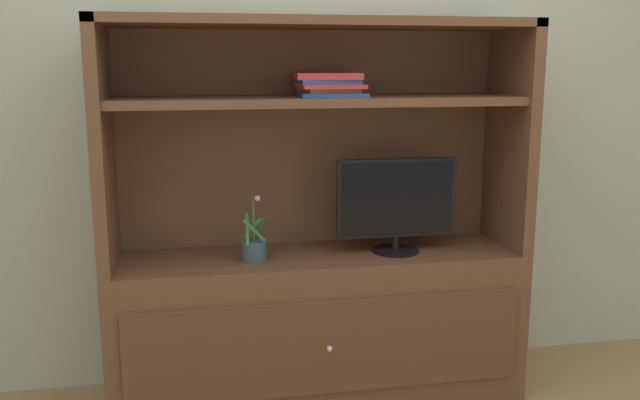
# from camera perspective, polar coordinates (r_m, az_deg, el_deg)

# --- Properties ---
(painted_rear_wall) EXTENTS (6.00, 0.10, 2.80)m
(painted_rear_wall) POSITION_cam_1_polar(r_m,az_deg,el_deg) (3.22, -1.37, 9.79)
(painted_rear_wall) COLOR #ADB29E
(painted_rear_wall) RESTS_ON ground_plane
(media_console) EXTENTS (1.80, 0.50, 1.67)m
(media_console) POSITION_cam_1_polar(r_m,az_deg,el_deg) (3.04, -0.20, -7.15)
(media_console) COLOR brown
(media_console) RESTS_ON ground_plane
(tv_monitor) EXTENTS (0.53, 0.20, 0.42)m
(tv_monitor) POSITION_cam_1_polar(r_m,az_deg,el_deg) (2.98, 6.44, -0.26)
(tv_monitor) COLOR black
(tv_monitor) RESTS_ON media_console
(potted_plant) EXTENTS (0.11, 0.12, 0.28)m
(potted_plant) POSITION_cam_1_polar(r_m,az_deg,el_deg) (2.88, -5.53, -4.15)
(potted_plant) COLOR #384C56
(potted_plant) RESTS_ON media_console
(magazine_stack) EXTENTS (0.31, 0.35, 0.10)m
(magazine_stack) POSITION_cam_1_polar(r_m,az_deg,el_deg) (2.89, 0.66, 9.67)
(magazine_stack) COLOR #2D519E
(magazine_stack) RESTS_ON media_console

